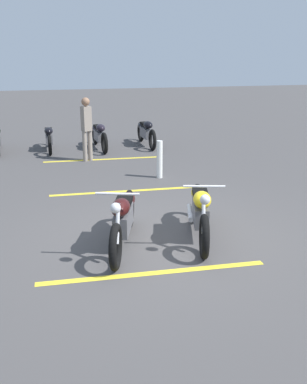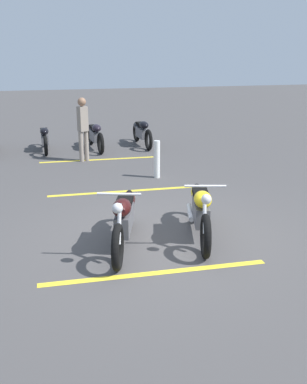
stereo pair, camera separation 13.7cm
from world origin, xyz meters
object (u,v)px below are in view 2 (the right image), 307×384
object	(u,v)px
motorcycle_row_far_left	(142,132)
bystander_near_row	(83,126)
motorcycle_row_left	(95,135)
motorcycle_row_center	(45,137)
motorcycle_dark_foreground	(124,217)
motorcycle_bright_foreground	(200,209)
bollard_post	(157,159)

from	to	relation	value
motorcycle_row_far_left	bystander_near_row	bearing A→B (deg)	-51.51
motorcycle_row_left	bystander_near_row	size ratio (longest dim) A/B	1.23
motorcycle_row_center	motorcycle_dark_foreground	bearing A→B (deg)	7.17
motorcycle_bright_foreground	motorcycle_dark_foreground	size ratio (longest dim) A/B	1.01
motorcycle_row_center	bystander_near_row	xyz separation A→B (m)	(-1.68, -0.99, 0.56)
bystander_near_row	bollard_post	world-z (taller)	bystander_near_row
motorcycle_row_left	bollard_post	bearing A→B (deg)	11.02
motorcycle_row_left	bystander_near_row	bearing A→B (deg)	-22.18
motorcycle_dark_foreground	bystander_near_row	size ratio (longest dim) A/B	1.24
bollard_post	motorcycle_row_left	bearing A→B (deg)	14.44
motorcycle_row_far_left	bystander_near_row	distance (m)	2.71
motorcycle_row_far_left	motorcycle_row_center	size ratio (longest dim) A/B	1.10
motorcycle_row_left	bollard_post	world-z (taller)	bollard_post
motorcycle_row_center	motorcycle_bright_foreground	bearing A→B (deg)	16.62
motorcycle_bright_foreground	motorcycle_dark_foreground	distance (m)	1.28
motorcycle_row_center	bollard_post	xyz separation A→B (m)	(-3.86, -2.48, 0.04)
motorcycle_row_center	bystander_near_row	bearing A→B (deg)	30.78
motorcycle_row_left	motorcycle_dark_foreground	bearing A→B (deg)	-8.00
motorcycle_dark_foreground	bollard_post	size ratio (longest dim) A/B	2.39
motorcycle_dark_foreground	bystander_near_row	distance (m)	5.88
motorcycle_bright_foreground	bollard_post	bearing A→B (deg)	-168.78
motorcycle_bright_foreground	bollard_post	size ratio (longest dim) A/B	2.42
motorcycle_row_far_left	motorcycle_row_left	bearing A→B (deg)	-85.55
motorcycle_bright_foreground	motorcycle_dark_foreground	bearing A→B (deg)	-72.04
motorcycle_row_far_left	motorcycle_row_left	size ratio (longest dim) A/B	1.01
motorcycle_bright_foreground	motorcycle_dark_foreground	xyz separation A→B (m)	(-0.06, 1.28, 0.00)
motorcycle_row_center	bollard_post	world-z (taller)	bollard_post
motorcycle_row_far_left	bollard_post	distance (m)	3.92
motorcycle_row_far_left	motorcycle_row_left	distance (m)	1.53
motorcycle_bright_foreground	motorcycle_row_left	size ratio (longest dim) A/B	1.02
motorcycle_row_center	bollard_post	size ratio (longest dim) A/B	2.19
motorcycle_dark_foreground	bollard_post	distance (m)	3.99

